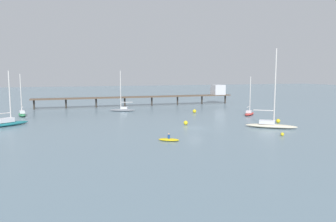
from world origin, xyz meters
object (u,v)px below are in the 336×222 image
object	(u,v)px
dinghy_yellow	(169,139)
mooring_buoy_far	(194,111)
mooring_buoy_inner	(282,134)
pier	(170,94)
mooring_buoy_mid	(186,123)
sailboat_teal	(9,122)
sailboat_green	(22,113)
mooring_buoy_outer	(278,121)
sailboat_gray	(122,109)
sailboat_cream	(271,124)
sailboat_red	(249,112)

from	to	relation	value
dinghy_yellow	mooring_buoy_far	xyz separation A→B (m)	(17.34, 30.39, 0.25)
mooring_buoy_far	mooring_buoy_inner	world-z (taller)	mooring_buoy_far
pier	mooring_buoy_mid	world-z (taller)	pier
sailboat_teal	mooring_buoy_far	world-z (taller)	sailboat_teal
sailboat_green	mooring_buoy_mid	xyz separation A→B (m)	(31.27, -24.80, -0.27)
dinghy_yellow	mooring_buoy_outer	world-z (taller)	dinghy_yellow
pier	sailboat_gray	size ratio (longest dim) A/B	5.75
mooring_buoy_far	mooring_buoy_inner	xyz separation A→B (m)	(1.11, -32.67, -0.17)
pier	dinghy_yellow	world-z (taller)	pier
pier	mooring_buoy_inner	distance (m)	54.30
sailboat_gray	dinghy_yellow	xyz separation A→B (m)	(-0.90, -40.07, -0.43)
sailboat_teal	sailboat_cream	bearing A→B (deg)	-21.57
sailboat_green	mooring_buoy_mid	bearing A→B (deg)	-38.42
dinghy_yellow	mooring_buoy_inner	world-z (taller)	dinghy_yellow
sailboat_green	dinghy_yellow	distance (m)	44.55
sailboat_green	mooring_buoy_inner	size ratio (longest dim) A/B	17.71
mooring_buoy_mid	pier	bearing A→B (deg)	75.08
mooring_buoy_outer	mooring_buoy_mid	xyz separation A→B (m)	(-18.60, 3.67, 0.00)
dinghy_yellow	sailboat_cream	bearing A→B (deg)	12.90
mooring_buoy_inner	sailboat_red	bearing A→B (deg)	68.39
sailboat_gray	sailboat_red	distance (m)	32.49
pier	dinghy_yellow	size ratio (longest dim) A/B	18.08
mooring_buoy_outer	sailboat_gray	bearing A→B (deg)	130.10
sailboat_cream	mooring_buoy_outer	distance (m)	6.98
sailboat_red	mooring_buoy_inner	distance (m)	26.78
sailboat_red	sailboat_teal	bearing A→B (deg)	179.61
pier	sailboat_red	world-z (taller)	sailboat_red
sailboat_teal	sailboat_green	size ratio (longest dim) A/B	1.07
mooring_buoy_mid	sailboat_gray	bearing A→B (deg)	104.85
dinghy_yellow	mooring_buoy_far	bearing A→B (deg)	60.30
sailboat_red	mooring_buoy_far	xyz separation A→B (m)	(-10.97, 7.77, -0.13)
sailboat_gray	mooring_buoy_outer	xyz separation A→B (m)	(25.72, -30.54, -0.22)
dinghy_yellow	mooring_buoy_far	size ratio (longest dim) A/B	3.75
sailboat_cream	sailboat_teal	world-z (taller)	sailboat_cream
dinghy_yellow	mooring_buoy_outer	size ratio (longest dim) A/B	4.15
sailboat_gray	pier	bearing A→B (deg)	34.24
sailboat_red	sailboat_cream	bearing A→B (deg)	-111.25
sailboat_cream	sailboat_green	bearing A→B (deg)	143.45
sailboat_teal	mooring_buoy_mid	bearing A→B (deg)	-16.82
sailboat_teal	mooring_buoy_mid	distance (m)	33.79
mooring_buoy_inner	mooring_buoy_outer	bearing A→B (deg)	55.29
sailboat_gray	sailboat_green	bearing A→B (deg)	-175.11
sailboat_gray	sailboat_red	size ratio (longest dim) A/B	1.16
mooring_buoy_mid	mooring_buoy_outer	bearing A→B (deg)	-11.17
sailboat_cream	mooring_buoy_outer	bearing A→B (deg)	41.65
sailboat_cream	mooring_buoy_far	world-z (taller)	sailboat_cream
mooring_buoy_far	mooring_buoy_mid	size ratio (longest dim) A/B	1.09
sailboat_green	mooring_buoy_outer	distance (m)	57.42
sailboat_cream	mooring_buoy_outer	xyz separation A→B (m)	(5.21, 4.63, -0.36)
sailboat_red	mooring_buoy_far	size ratio (longest dim) A/B	10.17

